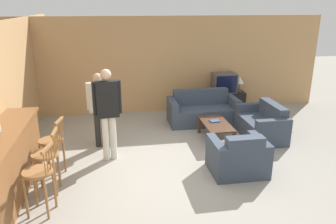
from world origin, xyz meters
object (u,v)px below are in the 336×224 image
object	(u,v)px
armchair_near	(238,158)
tv	(224,83)
book_on_table	(215,121)
person_by_counter	(108,109)
loveseat_right	(262,124)
bar_chair_mid	(47,159)
bar_chair_near	(39,177)
person_by_window	(99,106)
table_lamp	(240,81)
tv_unit	(223,101)
coffee_table	(216,126)
bar_chair_far	(52,145)
couch_far	(203,111)

from	to	relation	value
armchair_near	tv	world-z (taller)	tv
book_on_table	person_by_counter	distance (m)	2.46
loveseat_right	person_by_counter	xyz separation A→B (m)	(-3.41, -0.57, 0.73)
tv	loveseat_right	bearing A→B (deg)	-83.09
bar_chair_mid	tv	bearing A→B (deg)	41.23
bar_chair_near	person_by_window	world-z (taller)	person_by_window
book_on_table	table_lamp	distance (m)	2.39
person_by_counter	tv_unit	bearing A→B (deg)	39.22
bar_chair_near	table_lamp	distance (m)	6.20
bar_chair_near	loveseat_right	world-z (taller)	bar_chair_near
coffee_table	book_on_table	distance (m)	0.13
bar_chair_far	tv_unit	world-z (taller)	bar_chair_far
armchair_near	table_lamp	world-z (taller)	table_lamp
bar_chair_mid	book_on_table	world-z (taller)	bar_chair_mid
tv	bar_chair_far	bearing A→B (deg)	-143.31
tv_unit	book_on_table	xyz separation A→B (m)	(-0.86, -1.95, 0.16)
tv_unit	table_lamp	bearing A→B (deg)	0.00
bar_chair_far	loveseat_right	bearing A→B (deg)	13.75
bar_chair_mid	bar_chair_far	xyz separation A→B (m)	(-0.00, 0.54, 0.00)
loveseat_right	tv	bearing A→B (deg)	96.91
coffee_table	table_lamp	size ratio (longest dim) A/B	2.49
bar_chair_far	book_on_table	size ratio (longest dim) A/B	4.50
armchair_near	coffee_table	distance (m)	1.47
person_by_counter	armchair_near	bearing A→B (deg)	-22.64
table_lamp	person_by_counter	size ratio (longest dim) A/B	0.24
bar_chair_near	bar_chair_far	distance (m)	1.11
tv	person_by_window	bearing A→B (deg)	-149.78
table_lamp	bar_chair_mid	bearing A→B (deg)	-141.63
tv	person_by_window	xyz separation A→B (m)	(-3.35, -1.95, 0.10)
bar_chair_far	loveseat_right	size ratio (longest dim) A/B	0.79
tv	person_by_counter	distance (m)	4.09
bar_chair_mid	person_by_window	world-z (taller)	person_by_window
couch_far	table_lamp	world-z (taller)	table_lamp
bar_chair_near	tv	size ratio (longest dim) A/B	1.62
coffee_table	tv_unit	bearing A→B (deg)	67.28
armchair_near	tv	size ratio (longest dim) A/B	1.48
table_lamp	person_by_counter	world-z (taller)	person_by_counter
couch_far	person_by_window	bearing A→B (deg)	-156.49
tv	table_lamp	world-z (taller)	tv
bar_chair_mid	person_by_window	bearing A→B (deg)	64.93
bar_chair_far	table_lamp	world-z (taller)	bar_chair_far
bar_chair_mid	person_by_window	distance (m)	1.87
loveseat_right	tv_unit	size ratio (longest dim) A/B	1.14
bar_chair_far	coffee_table	bearing A→B (deg)	17.36
loveseat_right	person_by_window	world-z (taller)	person_by_window
bar_chair_near	book_on_table	world-z (taller)	bar_chair_near
loveseat_right	couch_far	bearing A→B (deg)	133.28
bar_chair_near	couch_far	world-z (taller)	bar_chair_near
tv	book_on_table	xyz separation A→B (m)	(-0.86, -1.95, -0.38)
armchair_near	coffee_table	xyz separation A→B (m)	(0.05, 1.46, 0.06)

